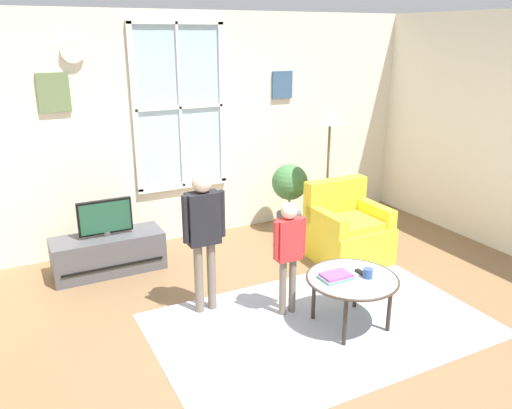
% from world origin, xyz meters
% --- Properties ---
extents(ground_plane, '(6.63, 5.83, 0.02)m').
position_xyz_m(ground_plane, '(0.00, 0.00, -0.01)').
color(ground_plane, brown).
extents(back_wall, '(6.03, 0.17, 2.69)m').
position_xyz_m(back_wall, '(-0.01, 2.67, 1.36)').
color(back_wall, silver).
rests_on(back_wall, ground_plane).
extents(area_rug, '(2.86, 1.83, 0.01)m').
position_xyz_m(area_rug, '(0.23, 0.11, 0.00)').
color(area_rug, '#999EAD').
rests_on(area_rug, ground_plane).
extents(tv_stand, '(1.15, 0.45, 0.41)m').
position_xyz_m(tv_stand, '(-1.19, 2.04, 0.21)').
color(tv_stand, '#4C4C51').
rests_on(tv_stand, ground_plane).
extents(television, '(0.56, 0.08, 0.39)m').
position_xyz_m(television, '(-1.19, 2.04, 0.62)').
color(television, '#4C4C4C').
rests_on(television, tv_stand).
extents(armchair, '(0.76, 0.74, 0.87)m').
position_xyz_m(armchair, '(1.27, 1.16, 0.33)').
color(armchair, yellow).
rests_on(armchair, ground_plane).
extents(coffee_table, '(0.80, 0.80, 0.46)m').
position_xyz_m(coffee_table, '(0.45, -0.01, 0.43)').
color(coffee_table, '#99B2B7').
rests_on(coffee_table, ground_plane).
extents(book_stack, '(0.27, 0.18, 0.05)m').
position_xyz_m(book_stack, '(0.32, 0.04, 0.48)').
color(book_stack, '#6A9C8D').
rests_on(book_stack, coffee_table).
extents(cup, '(0.08, 0.08, 0.08)m').
position_xyz_m(cup, '(0.57, -0.06, 0.50)').
color(cup, '#334C8C').
rests_on(cup, coffee_table).
extents(remote_near_books, '(0.04, 0.14, 0.02)m').
position_xyz_m(remote_near_books, '(0.57, 0.02, 0.47)').
color(remote_near_books, black).
rests_on(remote_near_books, coffee_table).
extents(person_red_shirt, '(0.32, 0.15, 1.06)m').
position_xyz_m(person_red_shirt, '(0.07, 0.42, 0.67)').
color(person_red_shirt, '#726656').
rests_on(person_red_shirt, ground_plane).
extents(person_black_shirt, '(0.40, 0.18, 1.32)m').
position_xyz_m(person_black_shirt, '(-0.57, 0.81, 0.83)').
color(person_black_shirt, '#726656').
rests_on(person_black_shirt, ground_plane).
extents(potted_plant_by_window, '(0.45, 0.45, 0.89)m').
position_xyz_m(potted_plant_by_window, '(1.12, 2.18, 0.54)').
color(potted_plant_by_window, '#4C565B').
rests_on(potted_plant_by_window, ground_plane).
extents(floor_lamp, '(0.32, 0.32, 1.67)m').
position_xyz_m(floor_lamp, '(1.36, 1.70, 1.40)').
color(floor_lamp, black).
rests_on(floor_lamp, ground_plane).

